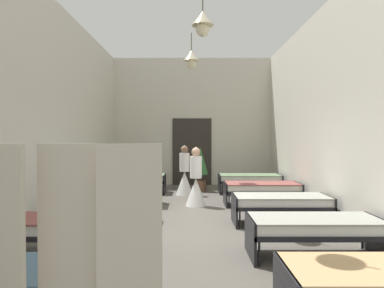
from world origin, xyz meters
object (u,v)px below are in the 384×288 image
object	(u,v)px
bed_left_row_4	(135,179)
potted_plant	(200,165)
bed_right_row_3	(262,188)
bed_right_row_4	(249,179)
privacy_screen	(66,273)
bed_right_row_2	(281,202)
bed_left_row_1	(69,227)
bed_left_row_3	(122,188)
nurse_mid_aisle	(185,177)
patient_seated_primary	(121,181)
bed_left_row_2	(103,202)
bed_right_row_1	(315,227)
nurse_near_aisle	(196,185)

from	to	relation	value
bed_left_row_4	potted_plant	size ratio (longest dim) A/B	1.34
bed_right_row_3	bed_right_row_4	bearing A→B (deg)	90.00
privacy_screen	bed_right_row_2	bearing A→B (deg)	66.99
bed_left_row_1	potted_plant	size ratio (longest dim) A/B	1.34
bed_left_row_3	nurse_mid_aisle	world-z (taller)	nurse_mid_aisle
bed_right_row_3	privacy_screen	world-z (taller)	privacy_screen
bed_left_row_1	patient_seated_primary	bearing A→B (deg)	79.61
bed_right_row_4	bed_left_row_3	bearing A→B (deg)	-151.83
bed_left_row_3	bed_left_row_2	bearing A→B (deg)	-90.00
patient_seated_primary	privacy_screen	xyz separation A→B (m)	(0.60, -4.65, -0.02)
nurse_mid_aisle	bed_left_row_4	bearing A→B (deg)	127.91
bed_right_row_3	potted_plant	xyz separation A→B (m)	(-1.51, 2.30, 0.39)
bed_right_row_1	potted_plant	distance (m)	6.29
potted_plant	privacy_screen	distance (m)	8.90
bed_left_row_4	patient_seated_primary	world-z (taller)	patient_seated_primary
bed_left_row_1	privacy_screen	size ratio (longest dim) A/B	1.12
bed_left_row_3	potted_plant	bearing A→B (deg)	48.39
nurse_mid_aisle	patient_seated_primary	xyz separation A→B (m)	(-1.20, -3.51, 0.34)
bed_right_row_2	patient_seated_primary	size ratio (longest dim) A/B	2.37
bed_right_row_4	potted_plant	xyz separation A→B (m)	(-1.51, 0.40, 0.39)
nurse_mid_aisle	patient_seated_primary	distance (m)	3.73
bed_left_row_3	bed_right_row_4	bearing A→B (deg)	28.17
bed_right_row_4	bed_right_row_2	bearing A→B (deg)	-90.00
bed_left_row_2	nurse_mid_aisle	bearing A→B (deg)	66.27
bed_left_row_1	bed_left_row_4	size ratio (longest dim) A/B	1.00
bed_left_row_3	bed_left_row_4	world-z (taller)	same
bed_left_row_2	bed_right_row_3	bearing A→B (deg)	28.17
nurse_near_aisle	privacy_screen	distance (m)	6.55
bed_right_row_3	privacy_screen	distance (m)	7.05
bed_left_row_1	patient_seated_primary	world-z (taller)	patient_seated_primary
bed_right_row_1	bed_right_row_2	xyz separation A→B (m)	(0.00, 1.90, 0.00)
bed_right_row_3	bed_left_row_4	bearing A→B (deg)	151.83
bed_left_row_2	patient_seated_primary	bearing A→B (deg)	1.51
bed_left_row_1	bed_right_row_4	xyz separation A→B (m)	(3.55, 5.70, 0.00)
nurse_near_aisle	bed_left_row_1	bearing A→B (deg)	172.19
bed_right_row_2	bed_right_row_1	bearing A→B (deg)	-90.00
bed_left_row_3	bed_right_row_3	bearing A→B (deg)	0.00
bed_left_row_3	nurse_mid_aisle	distance (m)	2.24
bed_right_row_1	bed_right_row_3	bearing A→B (deg)	90.00
bed_right_row_4	privacy_screen	size ratio (longest dim) A/B	1.12
bed_right_row_3	bed_left_row_4	world-z (taller)	same
bed_left_row_4	bed_right_row_4	bearing A→B (deg)	0.00
bed_right_row_4	nurse_near_aisle	distance (m)	2.58
patient_seated_primary	potted_plant	distance (m)	4.52
bed_right_row_4	patient_seated_primary	bearing A→B (deg)	-130.15
nurse_near_aisle	bed_right_row_4	bearing A→B (deg)	-21.73
bed_right_row_4	privacy_screen	xyz separation A→B (m)	(-2.60, -8.44, 0.41)
bed_left_row_3	bed_right_row_2	bearing A→B (deg)	-28.17
potted_plant	bed_left_row_1	bearing A→B (deg)	-108.49
bed_right_row_3	potted_plant	distance (m)	2.78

